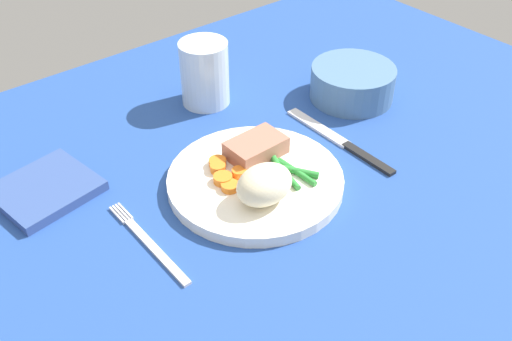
{
  "coord_description": "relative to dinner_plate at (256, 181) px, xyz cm",
  "views": [
    {
      "loc": [
        -40.24,
        -45.77,
        51.34
      ],
      "look_at": [
        -2.97,
        -0.14,
        4.6
      ],
      "focal_mm": 40.85,
      "sensor_mm": 36.0,
      "label": 1
    }
  ],
  "objects": [
    {
      "name": "carrot_slices",
      "position": [
        -3.17,
        2.69,
        1.3
      ],
      "size": [
        4.66,
        6.72,
        1.04
      ],
      "color": "orange",
      "rests_on": "dinner_plate"
    },
    {
      "name": "knife",
      "position": [
        15.73,
        -0.29,
        -0.6
      ],
      "size": [
        1.7,
        20.5,
        0.64
      ],
      "rotation": [
        0.0,
        0.0,
        -0.05
      ],
      "color": "black",
      "rests_on": "dining_table"
    },
    {
      "name": "salad_bowl",
      "position": [
        26.11,
        7.63,
        2.22
      ],
      "size": [
        13.36,
        13.36,
        5.36
      ],
      "color": "#4C7299",
      "rests_on": "dining_table"
    },
    {
      "name": "meat_portion",
      "position": [
        3.12,
        3.64,
        2.02
      ],
      "size": [
        7.91,
        5.23,
        2.44
      ],
      "primitive_type": "cube",
      "rotation": [
        0.0,
        0.0,
        0.02
      ],
      "color": "#A86B56",
      "rests_on": "dinner_plate"
    },
    {
      "name": "napkin",
      "position": [
        -22.03,
        16.15,
        -0.13
      ],
      "size": [
        13.48,
        12.67,
        1.33
      ],
      "primitive_type": "cube",
      "rotation": [
        0.0,
        0.0,
        0.16
      ],
      "color": "#334C8C",
      "rests_on": "dining_table"
    },
    {
      "name": "green_beans",
      "position": [
        3.66,
        -2.03,
        1.21
      ],
      "size": [
        5.68,
        9.4,
        0.88
      ],
      "color": "#2D8C38",
      "rests_on": "dinner_plate"
    },
    {
      "name": "mashed_potatoes",
      "position": [
        -2.08,
        -4.16,
        3.21
      ],
      "size": [
        7.49,
        5.74,
        4.82
      ],
      "primitive_type": "ellipsoid",
      "color": "beige",
      "rests_on": "dinner_plate"
    },
    {
      "name": "dining_table",
      "position": [
        2.97,
        0.14,
        -1.8
      ],
      "size": [
        120.0,
        90.0,
        2.0
      ],
      "color": "#234793",
      "rests_on": "ground"
    },
    {
      "name": "dinner_plate",
      "position": [
        0.0,
        0.0,
        0.0
      ],
      "size": [
        23.14,
        23.14,
        1.6
      ],
      "primitive_type": "cylinder",
      "color": "white",
      "rests_on": "dining_table"
    },
    {
      "name": "water_glass",
      "position": [
        7.2,
        21.42,
        3.53
      ],
      "size": [
        7.57,
        7.57,
        10.21
      ],
      "color": "silver",
      "rests_on": "dining_table"
    },
    {
      "name": "fork",
      "position": [
        -16.52,
        -0.26,
        -0.6
      ],
      "size": [
        1.44,
        16.6,
        0.4
      ],
      "rotation": [
        0.0,
        0.0,
        0.03
      ],
      "color": "silver",
      "rests_on": "dining_table"
    }
  ]
}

